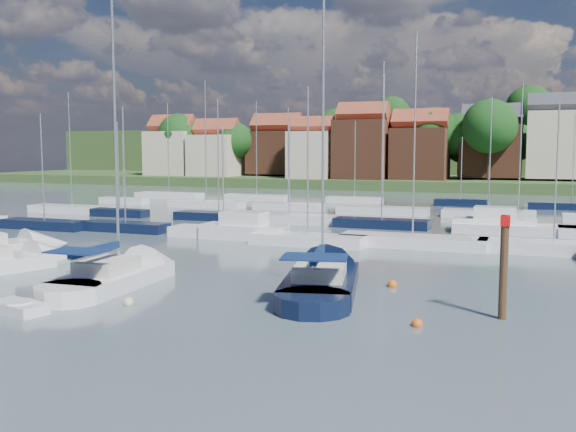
% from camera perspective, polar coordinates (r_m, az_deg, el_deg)
% --- Properties ---
extents(ground, '(260.00, 260.00, 0.00)m').
position_cam_1_polar(ground, '(69.33, 7.07, -0.11)').
color(ground, '#45565D').
rests_on(ground, ground).
extents(sailboat_left, '(6.26, 11.38, 15.01)m').
position_cam_1_polar(sailboat_left, '(42.52, -23.45, -3.91)').
color(sailboat_left, silver).
rests_on(sailboat_left, ground).
extents(sailboat_centre, '(3.76, 12.19, 16.34)m').
position_cam_1_polar(sailboat_centre, '(36.80, -13.93, -5.07)').
color(sailboat_centre, silver).
rests_on(sailboat_centre, ground).
extents(sailboat_navy, '(6.33, 13.77, 18.37)m').
position_cam_1_polar(sailboat_navy, '(34.89, 3.25, -5.51)').
color(sailboat_navy, black).
rests_on(sailboat_navy, ground).
extents(sailboat_far, '(6.58, 10.98, 14.21)m').
position_cam_1_polar(sailboat_far, '(49.08, -23.75, -2.68)').
color(sailboat_far, silver).
rests_on(sailboat_far, ground).
extents(tender, '(3.10, 2.00, 0.62)m').
position_cam_1_polar(tender, '(31.31, -22.82, -7.51)').
color(tender, silver).
rests_on(tender, ground).
extents(timber_piling, '(0.40, 0.40, 6.76)m').
position_cam_1_polar(timber_piling, '(29.11, 18.57, -6.08)').
color(timber_piling, '#4C331E').
rests_on(timber_piling, ground).
extents(buoy_c, '(0.48, 0.48, 0.48)m').
position_cam_1_polar(buoy_c, '(35.47, -19.49, -6.23)').
color(buoy_c, beige).
rests_on(buoy_c, ground).
extents(buoy_d, '(0.50, 0.50, 0.50)m').
position_cam_1_polar(buoy_d, '(31.35, -14.00, -7.65)').
color(buoy_d, beige).
rests_on(buoy_d, ground).
extents(buoy_e, '(0.41, 0.41, 0.41)m').
position_cam_1_polar(buoy_e, '(36.21, 4.01, -5.65)').
color(buoy_e, '#D85914').
rests_on(buoy_e, ground).
extents(buoy_f, '(0.47, 0.47, 0.47)m').
position_cam_1_polar(buoy_f, '(27.36, 11.41, -9.59)').
color(buoy_f, '#D85914').
rests_on(buoy_f, ground).
extents(buoy_g, '(0.48, 0.48, 0.48)m').
position_cam_1_polar(buoy_g, '(36.61, -14.16, -5.69)').
color(buoy_g, '#D85914').
rests_on(buoy_g, ground).
extents(buoy_h, '(0.53, 0.53, 0.53)m').
position_cam_1_polar(buoy_h, '(34.74, 9.26, -6.21)').
color(buoy_h, '#D85914').
rests_on(buoy_h, ground).
extents(marina_field, '(79.62, 41.41, 15.93)m').
position_cam_1_polar(marina_field, '(64.15, 7.69, -0.22)').
color(marina_field, silver).
rests_on(marina_field, ground).
extents(far_shore_town, '(212.46, 90.00, 22.27)m').
position_cam_1_polar(far_shore_town, '(160.27, 15.90, 4.78)').
color(far_shore_town, '#394C26').
rests_on(far_shore_town, ground).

